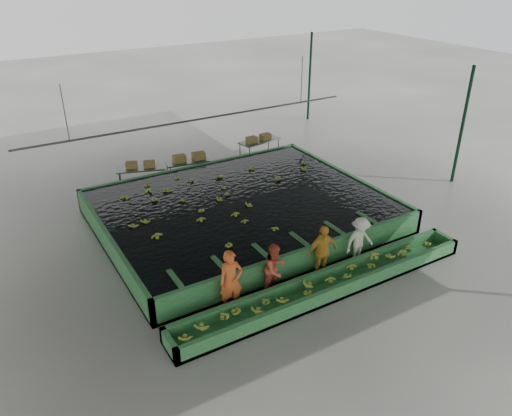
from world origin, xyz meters
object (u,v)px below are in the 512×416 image
worker_b (275,269)px  flotation_tank (242,211)px  packing_table_right (259,149)px  box_stack_right (259,141)px  sorting_trough (328,286)px  worker_c (322,252)px  packing_table_mid (188,170)px  box_stack_mid (189,161)px  worker_d (360,241)px  packing_table_left (142,177)px  worker_a (231,281)px  box_stack_left (141,167)px

worker_b → flotation_tank: bearing=55.4°
packing_table_right → box_stack_right: 0.49m
sorting_trough → box_stack_right: size_ratio=7.77×
worker_c → packing_table_mid: bearing=96.9°
sorting_trough → box_stack_mid: (-0.02, 9.76, 0.60)m
worker_d → packing_table_right: (2.01, 9.49, -0.34)m
worker_b → packing_table_left: worker_b is taller
flotation_tank → worker_a: worker_a is taller
flotation_tank → worker_b: worker_b is taller
flotation_tank → worker_b: 4.51m
sorting_trough → packing_table_left: 10.18m
worker_b → box_stack_mid: bearing=64.2°
worker_d → sorting_trough: bearing=-155.4°
sorting_trough → worker_d: worker_d is taller
worker_c → box_stack_mid: worker_c is taller
packing_table_mid → packing_table_right: bearing=7.4°
box_stack_mid → box_stack_left: bearing=174.4°
worker_d → box_stack_mid: worker_d is taller
flotation_tank → worker_b: (-1.32, -4.30, 0.37)m
worker_a → box_stack_left: worker_a is taller
packing_table_left → worker_b: bearing=-84.8°
packing_table_left → box_stack_right: box_stack_right is taller
worker_b → box_stack_mid: (1.30, 8.96, 0.03)m
worker_c → box_stack_left: bearing=109.1°
sorting_trough → packing_table_mid: size_ratio=5.38×
packing_table_right → box_stack_left: (-6.02, -0.32, 0.44)m
worker_a → box_stack_right: worker_a is taller
worker_c → packing_table_left: (-2.52, 9.15, -0.42)m
box_stack_left → sorting_trough: bearing=-77.8°
flotation_tank → box_stack_left: box_stack_left is taller
packing_table_left → box_stack_mid: size_ratio=1.39×
sorting_trough → packing_table_left: (-2.15, 9.95, 0.20)m
worker_a → packing_table_mid: 9.36m
worker_d → flotation_tank: bearing=114.8°
sorting_trough → worker_d: 2.10m
packing_table_right → box_stack_mid: 3.95m
worker_a → worker_c: size_ratio=1.06×
packing_table_left → packing_table_mid: 2.03m
worker_b → worker_d: bearing=-17.5°
worker_d → packing_table_right: 9.70m
packing_table_left → worker_c: bearing=-74.6°
packing_table_mid → packing_table_right: 4.04m
worker_c → box_stack_right: bearing=73.8°
flotation_tank → packing_table_mid: size_ratio=5.38×
worker_a → worker_b: worker_a is taller
worker_a → packing_table_left: bearing=94.2°
sorting_trough → worker_d: size_ratio=6.23×
packing_table_left → box_stack_right: 5.95m
worker_d → box_stack_left: (-4.01, 9.17, 0.10)m
worker_b → box_stack_right: size_ratio=1.27×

